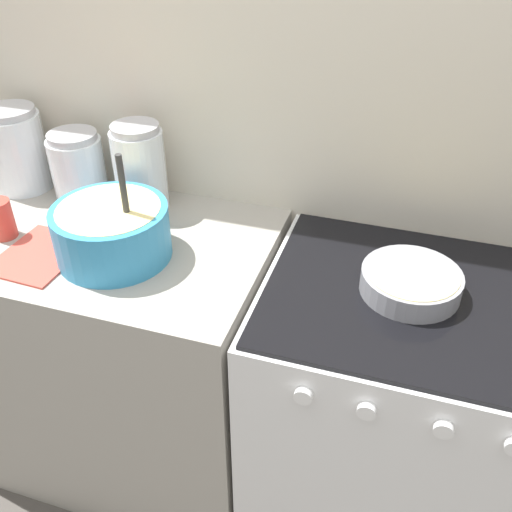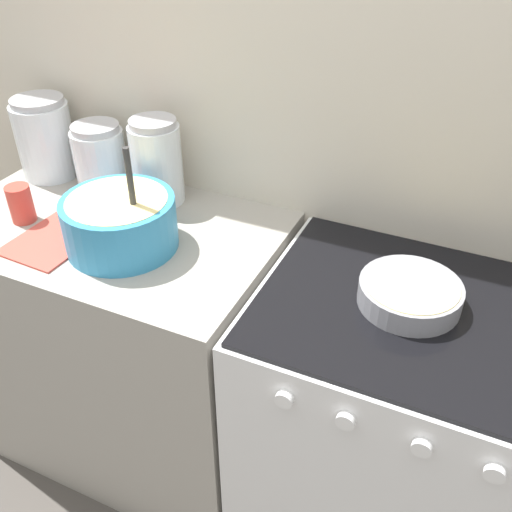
{
  "view_description": "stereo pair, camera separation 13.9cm",
  "coord_description": "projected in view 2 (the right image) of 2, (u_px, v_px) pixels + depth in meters",
  "views": [
    {
      "loc": [
        0.34,
        -0.81,
        1.75
      ],
      "look_at": [
        -0.01,
        0.27,
        0.95
      ],
      "focal_mm": 40.0,
      "sensor_mm": 36.0,
      "label": 1
    },
    {
      "loc": [
        0.46,
        -0.76,
        1.75
      ],
      "look_at": [
        -0.01,
        0.27,
        0.95
      ],
      "focal_mm": 40.0,
      "sensor_mm": 36.0,
      "label": 2
    }
  ],
  "objects": [
    {
      "name": "countertop_cabinet",
      "position": [
        128.0,
        343.0,
        1.85
      ],
      "size": [
        0.95,
        0.6,
        0.9
      ],
      "color": "#9E998E",
      "rests_on": "ground_plane"
    },
    {
      "name": "storage_jar_left",
      "position": [
        46.0,
        143.0,
        1.8
      ],
      "size": [
        0.18,
        0.18,
        0.25
      ],
      "color": "silver",
      "rests_on": "countertop_cabinet"
    },
    {
      "name": "tin_can",
      "position": [
        21.0,
        204.0,
        1.59
      ],
      "size": [
        0.07,
        0.07,
        0.11
      ],
      "color": "#CC3F33",
      "rests_on": "countertop_cabinet"
    },
    {
      "name": "wall_back",
      "position": [
        313.0,
        111.0,
        1.5
      ],
      "size": [
        4.9,
        0.05,
        2.4
      ],
      "color": "beige",
      "rests_on": "ground_plane"
    },
    {
      "name": "mixing_bowl",
      "position": [
        120.0,
        220.0,
        1.47
      ],
      "size": [
        0.29,
        0.29,
        0.29
      ],
      "color": "#338CBF",
      "rests_on": "countertop_cabinet"
    },
    {
      "name": "storage_jar_middle",
      "position": [
        101.0,
        161.0,
        1.74
      ],
      "size": [
        0.16,
        0.16,
        0.2
      ],
      "color": "silver",
      "rests_on": "countertop_cabinet"
    },
    {
      "name": "baking_pan",
      "position": [
        410.0,
        293.0,
        1.3
      ],
      "size": [
        0.24,
        0.24,
        0.06
      ],
      "color": "gray",
      "rests_on": "stove"
    },
    {
      "name": "stove",
      "position": [
        393.0,
        436.0,
        1.56
      ],
      "size": [
        0.76,
        0.61,
        0.9
      ],
      "color": "silver",
      "rests_on": "ground_plane"
    },
    {
      "name": "storage_jar_right",
      "position": [
        157.0,
        167.0,
        1.66
      ],
      "size": [
        0.15,
        0.15,
        0.25
      ],
      "color": "silver",
      "rests_on": "countertop_cabinet"
    },
    {
      "name": "recipe_page",
      "position": [
        53.0,
        240.0,
        1.53
      ],
      "size": [
        0.2,
        0.24,
        0.01
      ],
      "color": "#CC4C3F",
      "rests_on": "countertop_cabinet"
    }
  ]
}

